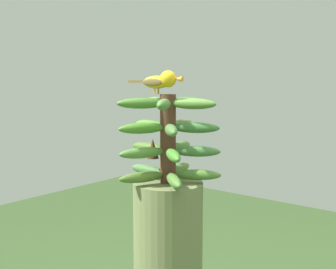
# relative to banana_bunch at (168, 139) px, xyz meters

# --- Properties ---
(banana_bunch) EXTENTS (0.31, 0.31, 0.27)m
(banana_bunch) POSITION_rel_banana_bunch_xyz_m (0.00, 0.00, 0.00)
(banana_bunch) COLOR #4C2D1E
(banana_bunch) RESTS_ON banana_tree
(perched_bird) EXTENTS (0.18, 0.06, 0.07)m
(perched_bird) POSITION_rel_banana_bunch_xyz_m (-0.01, -0.02, 0.17)
(perched_bird) COLOR #C68933
(perched_bird) RESTS_ON banana_bunch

